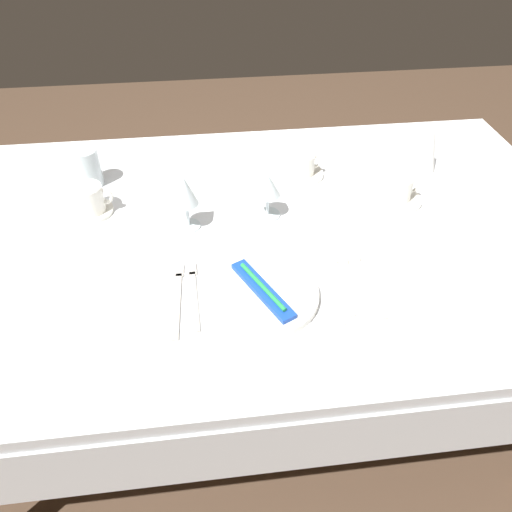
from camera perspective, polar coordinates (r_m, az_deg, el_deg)
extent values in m
plane|color=#4C3828|center=(1.83, 0.19, -15.21)|extent=(6.00, 6.00, 0.00)
cube|color=white|center=(1.30, 0.26, 2.79)|extent=(1.80, 1.10, 0.04)
cube|color=white|center=(1.03, 4.28, -21.49)|extent=(1.80, 0.01, 0.18)
cube|color=white|center=(1.81, -1.92, 10.83)|extent=(1.80, 0.01, 0.18)
cylinder|color=brown|center=(1.99, -25.02, 0.43)|extent=(0.07, 0.07, 0.70)
cylinder|color=brown|center=(2.09, 20.97, 3.85)|extent=(0.07, 0.07, 0.70)
cylinder|color=white|center=(1.09, 0.76, -4.57)|extent=(0.25, 0.25, 0.02)
cube|color=blue|center=(1.08, 0.76, -4.01)|extent=(0.13, 0.20, 0.01)
cylinder|color=green|center=(1.07, 0.77, -3.59)|extent=(0.08, 0.16, 0.01)
cube|color=beige|center=(1.09, -7.27, -5.23)|extent=(0.02, 0.19, 0.00)
cube|color=beige|center=(1.17, -7.57, -1.56)|extent=(0.02, 0.04, 0.00)
cube|color=beige|center=(1.09, -9.28, -5.74)|extent=(0.02, 0.20, 0.00)
cube|color=beige|center=(1.17, -9.05, -1.74)|extent=(0.02, 0.04, 0.00)
cube|color=beige|center=(1.11, 8.87, -4.21)|extent=(0.02, 0.20, 0.00)
cube|color=beige|center=(1.19, 7.66, -0.46)|extent=(0.02, 0.06, 0.00)
cube|color=beige|center=(1.13, 10.24, -3.74)|extent=(0.02, 0.17, 0.00)
ellipsoid|color=beige|center=(1.20, 9.03, -0.44)|extent=(0.03, 0.04, 0.01)
cube|color=beige|center=(1.13, 11.60, -3.87)|extent=(0.02, 0.17, 0.00)
ellipsoid|color=beige|center=(1.20, 10.26, -0.56)|extent=(0.03, 0.04, 0.01)
cube|color=beige|center=(1.14, 13.29, -3.68)|extent=(0.02, 0.19, 0.00)
ellipsoid|color=beige|center=(1.21, 11.59, -0.17)|extent=(0.03, 0.04, 0.01)
cylinder|color=white|center=(1.44, 16.16, 6.45)|extent=(0.14, 0.14, 0.01)
cylinder|color=white|center=(1.42, 16.45, 7.74)|extent=(0.08, 0.08, 0.07)
torus|color=white|center=(1.43, 17.90, 7.89)|extent=(0.05, 0.01, 0.05)
cylinder|color=white|center=(1.50, 5.30, 9.61)|extent=(0.14, 0.14, 0.01)
cylinder|color=white|center=(1.49, 5.39, 10.80)|extent=(0.08, 0.08, 0.06)
torus|color=white|center=(1.49, 6.92, 10.97)|extent=(0.04, 0.01, 0.04)
cylinder|color=white|center=(1.41, -18.87, 5.02)|extent=(0.12, 0.12, 0.01)
cylinder|color=white|center=(1.39, -19.24, 6.41)|extent=(0.09, 0.09, 0.07)
torus|color=white|center=(1.38, -17.53, 6.72)|extent=(0.05, 0.01, 0.05)
cylinder|color=silver|center=(1.33, 1.34, 4.91)|extent=(0.07, 0.07, 0.01)
cylinder|color=silver|center=(1.31, 1.37, 6.11)|extent=(0.01, 0.01, 0.06)
cone|color=silver|center=(1.27, 1.41, 8.43)|extent=(0.07, 0.07, 0.06)
cylinder|color=silver|center=(1.30, -7.93, 3.52)|extent=(0.06, 0.06, 0.01)
cylinder|color=silver|center=(1.28, -8.08, 4.87)|extent=(0.01, 0.01, 0.07)
cone|color=silver|center=(1.23, -8.40, 7.66)|extent=(0.07, 0.07, 0.08)
cylinder|color=silver|center=(1.51, -19.25, 9.81)|extent=(0.07, 0.07, 0.11)
cone|color=white|center=(1.58, 19.75, 12.02)|extent=(0.07, 0.07, 0.16)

